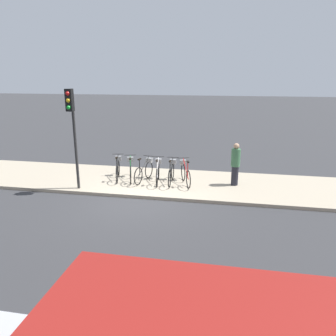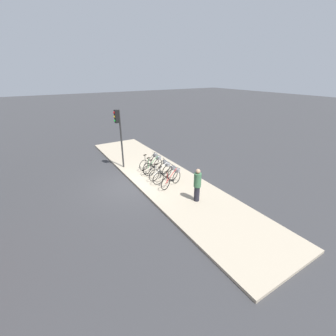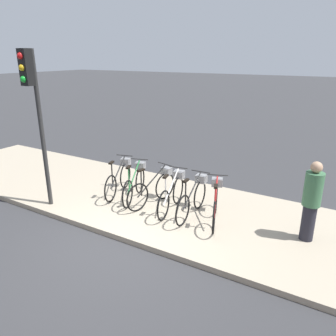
# 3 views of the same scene
# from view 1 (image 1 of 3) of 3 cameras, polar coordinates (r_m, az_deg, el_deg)

# --- Properties ---
(ground_plane) EXTENTS (120.00, 120.00, 0.00)m
(ground_plane) POSITION_cam_1_polar(r_m,az_deg,el_deg) (11.45, -4.83, -5.39)
(ground_plane) COLOR #38383A
(sidewalk) EXTENTS (16.10, 3.50, 0.12)m
(sidewalk) POSITION_cam_1_polar(r_m,az_deg,el_deg) (13.03, -2.80, -2.40)
(sidewalk) COLOR #B7A88E
(sidewalk) RESTS_ON ground_plane
(parked_bicycle_0) EXTENTS (0.57, 1.57, 0.99)m
(parked_bicycle_0) POSITION_cam_1_polar(r_m,az_deg,el_deg) (13.27, -8.73, 0.02)
(parked_bicycle_0) COLOR black
(parked_bicycle_0) RESTS_ON sidewalk
(parked_bicycle_1) EXTENTS (0.61, 1.56, 0.99)m
(parked_bicycle_1) POSITION_cam_1_polar(r_m,az_deg,el_deg) (13.04, -6.54, -0.18)
(parked_bicycle_1) COLOR black
(parked_bicycle_1) RESTS_ON sidewalk
(parked_bicycle_2) EXTENTS (0.50, 1.59, 0.99)m
(parked_bicycle_2) POSITION_cam_1_polar(r_m,az_deg,el_deg) (12.86, -4.07, -0.34)
(parked_bicycle_2) COLOR black
(parked_bicycle_2) RESTS_ON sidewalk
(parked_bicycle_3) EXTENTS (0.46, 1.61, 0.99)m
(parked_bicycle_3) POSITION_cam_1_polar(r_m,az_deg,el_deg) (12.69, -1.78, -0.54)
(parked_bicycle_3) COLOR black
(parked_bicycle_3) RESTS_ON sidewalk
(parked_bicycle_4) EXTENTS (0.46, 1.62, 0.99)m
(parked_bicycle_4) POSITION_cam_1_polar(r_m,az_deg,el_deg) (12.59, 0.62, -0.66)
(parked_bicycle_4) COLOR black
(parked_bicycle_4) RESTS_ON sidewalk
(parked_bicycle_5) EXTENTS (0.67, 1.54, 0.99)m
(parked_bicycle_5) POSITION_cam_1_polar(r_m,az_deg,el_deg) (12.52, 3.01, -0.78)
(parked_bicycle_5) COLOR black
(parked_bicycle_5) RESTS_ON sidewalk
(pedestrian) EXTENTS (0.34, 0.34, 1.61)m
(pedestrian) POSITION_cam_1_polar(r_m,az_deg,el_deg) (12.48, 11.66, 0.78)
(pedestrian) COLOR #23232D
(pedestrian) RESTS_ON sidewalk
(traffic_light) EXTENTS (0.24, 0.40, 3.58)m
(traffic_light) POSITION_cam_1_polar(r_m,az_deg,el_deg) (11.89, -16.38, 8.24)
(traffic_light) COLOR #2D2D2D
(traffic_light) RESTS_ON sidewalk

